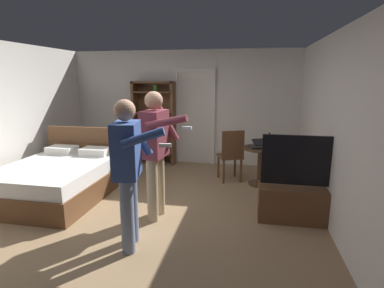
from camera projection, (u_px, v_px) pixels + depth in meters
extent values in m
plane|color=#997A56|center=(142.00, 213.00, 4.37)|extent=(6.12, 6.12, 0.00)
cube|color=silver|center=(183.00, 108.00, 6.82)|extent=(5.34, 0.12, 2.53)
cube|color=silver|center=(343.00, 134.00, 3.62)|extent=(0.12, 5.80, 2.53)
cube|color=white|center=(176.00, 118.00, 6.83)|extent=(0.08, 0.08, 2.05)
cube|color=white|center=(213.00, 119.00, 6.67)|extent=(0.08, 0.08, 2.05)
cube|color=white|center=(195.00, 70.00, 6.52)|extent=(0.93, 0.08, 0.08)
cube|color=brown|center=(58.00, 187.00, 4.93)|extent=(1.54, 1.96, 0.35)
cube|color=white|center=(56.00, 170.00, 4.87)|extent=(1.48, 1.90, 0.22)
cube|color=brown|center=(87.00, 153.00, 5.76)|extent=(1.54, 0.08, 1.02)
cube|color=white|center=(62.00, 150.00, 5.55)|extent=(0.50, 0.34, 0.12)
cube|color=white|center=(96.00, 151.00, 5.42)|extent=(0.50, 0.34, 0.12)
cube|color=brown|center=(136.00, 123.00, 6.84)|extent=(0.06, 0.32, 1.85)
cube|color=brown|center=(173.00, 124.00, 6.68)|extent=(0.06, 0.32, 1.85)
cube|color=brown|center=(153.00, 82.00, 6.57)|extent=(0.95, 0.32, 0.04)
cube|color=brown|center=(156.00, 122.00, 6.91)|extent=(0.95, 0.02, 1.85)
cube|color=brown|center=(155.00, 153.00, 6.91)|extent=(0.89, 0.32, 0.03)
cylinder|color=#9ABD39|center=(161.00, 151.00, 6.87)|extent=(0.06, 0.06, 0.10)
cube|color=brown|center=(155.00, 133.00, 6.81)|extent=(0.89, 0.32, 0.03)
cylinder|color=#A5A4B9|center=(155.00, 130.00, 6.80)|extent=(0.07, 0.07, 0.11)
cube|color=brown|center=(154.00, 113.00, 6.71)|extent=(0.89, 0.32, 0.03)
cylinder|color=#85A356|center=(156.00, 110.00, 6.69)|extent=(0.05, 0.05, 0.08)
cube|color=brown|center=(153.00, 92.00, 6.61)|extent=(0.89, 0.32, 0.03)
cylinder|color=#368D37|center=(155.00, 88.00, 6.59)|extent=(0.08, 0.08, 0.14)
cube|color=brown|center=(303.00, 204.00, 4.09)|extent=(1.19, 0.40, 0.48)
cube|color=black|center=(307.00, 161.00, 3.93)|extent=(1.16, 0.05, 0.67)
cube|color=#636AB8|center=(306.00, 160.00, 3.96)|extent=(1.10, 0.01, 0.61)
cylinder|color=#4C331E|center=(259.00, 167.00, 5.48)|extent=(0.08, 0.08, 0.67)
cylinder|color=#4C331E|center=(259.00, 184.00, 5.54)|extent=(0.38, 0.38, 0.03)
cylinder|color=#4C331E|center=(260.00, 148.00, 5.40)|extent=(0.64, 0.64, 0.03)
cube|color=black|center=(259.00, 147.00, 5.40)|extent=(0.38, 0.32, 0.02)
cube|color=black|center=(262.00, 142.00, 5.26)|extent=(0.37, 0.29, 0.09)
cube|color=#104556|center=(262.00, 142.00, 5.27)|extent=(0.33, 0.25, 0.07)
cylinder|color=black|center=(269.00, 142.00, 5.27)|extent=(0.06, 0.06, 0.23)
cylinder|color=black|center=(269.00, 134.00, 5.24)|extent=(0.03, 0.03, 0.06)
cylinder|color=brown|center=(235.00, 166.00, 5.94)|extent=(0.04, 0.04, 0.45)
cylinder|color=brown|center=(218.00, 167.00, 5.88)|extent=(0.04, 0.04, 0.45)
cylinder|color=brown|center=(241.00, 171.00, 5.62)|extent=(0.04, 0.04, 0.45)
cylinder|color=brown|center=(223.00, 172.00, 5.55)|extent=(0.04, 0.04, 0.45)
cube|color=brown|center=(230.00, 156.00, 5.69)|extent=(0.55, 0.55, 0.04)
cube|color=brown|center=(233.00, 144.00, 5.47)|extent=(0.40, 0.19, 0.50)
cylinder|color=slate|center=(132.00, 207.00, 3.54)|extent=(0.15, 0.15, 0.86)
cylinder|color=slate|center=(127.00, 217.00, 3.30)|extent=(0.15, 0.15, 0.86)
cube|color=#334C8C|center=(127.00, 150.00, 3.27)|extent=(0.34, 0.48, 0.61)
sphere|color=tan|center=(125.00, 110.00, 3.17)|extent=(0.23, 0.23, 0.23)
cylinder|color=#334C8C|center=(138.00, 136.00, 3.48)|extent=(0.35, 0.15, 0.49)
cylinder|color=#334C8C|center=(143.00, 138.00, 2.99)|extent=(0.46, 0.18, 0.22)
cube|color=white|center=(165.00, 145.00, 2.98)|extent=(0.12, 0.06, 0.04)
cylinder|color=tan|center=(159.00, 184.00, 4.28)|extent=(0.15, 0.15, 0.88)
cylinder|color=tan|center=(152.00, 190.00, 4.05)|extent=(0.15, 0.15, 0.88)
cube|color=brown|center=(155.00, 134.00, 4.00)|extent=(0.30, 0.46, 0.63)
sphere|color=tan|center=(154.00, 100.00, 3.91)|extent=(0.24, 0.24, 0.24)
cylinder|color=brown|center=(167.00, 123.00, 4.18)|extent=(0.35, 0.12, 0.50)
cylinder|color=brown|center=(166.00, 122.00, 3.65)|extent=(0.55, 0.15, 0.20)
cube|color=white|center=(187.00, 128.00, 3.57)|extent=(0.12, 0.05, 0.04)
cube|color=#1E2D38|center=(120.00, 168.00, 5.91)|extent=(0.54, 0.49, 0.37)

